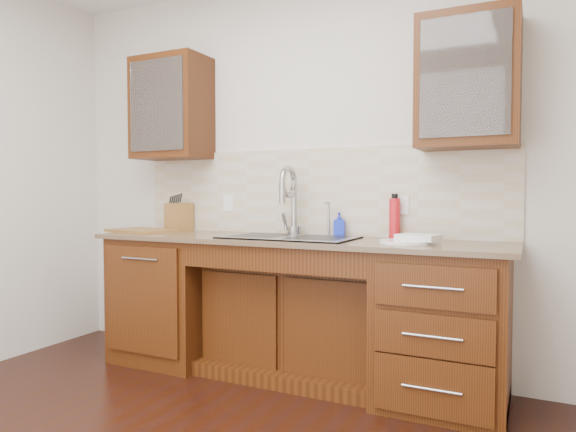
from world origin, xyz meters
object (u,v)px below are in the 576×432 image
at_px(plate, 405,242).
at_px(water_bottle, 395,218).
at_px(soap_bottle, 339,224).
at_px(knife_block, 179,217).
at_px(cutting_board, 141,230).

bearing_deg(plate, water_bottle, 115.36).
bearing_deg(soap_bottle, knife_block, 164.48).
bearing_deg(knife_block, water_bottle, 17.32).
height_order(soap_bottle, plate, soap_bottle).
relative_size(soap_bottle, water_bottle, 0.63).
xyz_separation_m(water_bottle, plate, (0.13, -0.28, -0.12)).
distance_m(water_bottle, plate, 0.33).
xyz_separation_m(soap_bottle, knife_block, (-1.27, -0.06, 0.03)).
xyz_separation_m(soap_bottle, cutting_board, (-1.44, -0.29, -0.07)).
distance_m(soap_bottle, knife_block, 1.27).
height_order(plate, cutting_board, cutting_board).
relative_size(soap_bottle, cutting_board, 0.35).
height_order(plate, knife_block, knife_block).
height_order(water_bottle, knife_block, water_bottle).
bearing_deg(soap_bottle, plate, -48.35).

